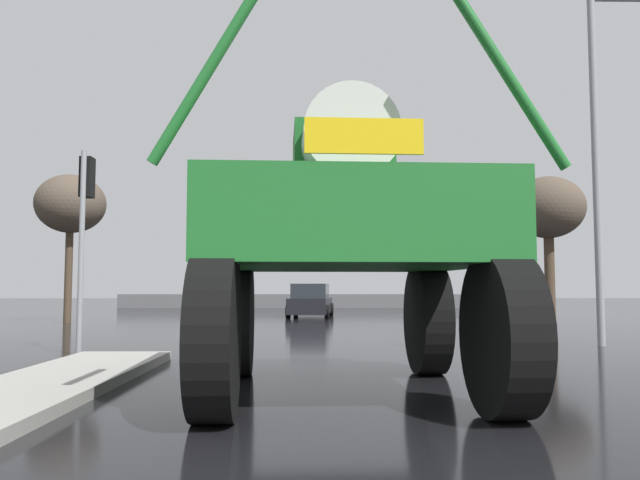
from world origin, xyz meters
TOP-DOWN VIEW (x-y plane):
  - ground_plane at (0.00, 18.00)m, footprint 120.00×120.00m
  - median_island at (-3.61, 6.80)m, footprint 1.66×7.56m
  - oversize_sprayer at (0.30, 6.67)m, footprint 4.39×5.30m
  - sedan_ahead at (-0.15, 27.61)m, footprint 2.21×4.25m
  - traffic_signal_near_left at (-4.78, 11.46)m, footprint 0.24×0.54m
  - traffic_signal_near_right at (3.75, 11.47)m, footprint 0.24×0.54m
  - streetlight_near_right at (6.79, 13.21)m, footprint 2.12×0.24m
  - bare_tree_left at (-9.54, 23.25)m, footprint 2.68×2.68m
  - bare_tree_right at (9.63, 24.33)m, footprint 2.99×2.99m
  - roadside_barrier at (0.00, 40.52)m, footprint 25.59×0.24m

SIDE VIEW (x-z plane):
  - ground_plane at x=0.00m, z-range 0.00..0.00m
  - median_island at x=-3.61m, z-range 0.00..0.15m
  - roadside_barrier at x=0.00m, z-range 0.00..0.90m
  - sedan_ahead at x=-0.15m, z-range -0.05..1.47m
  - oversize_sprayer at x=0.30m, z-range -0.33..4.27m
  - traffic_signal_near_right at x=3.75m, z-range 0.75..4.07m
  - traffic_signal_near_left at x=-4.78m, z-range 0.95..5.10m
  - bare_tree_left at x=-9.54m, z-range 1.69..7.44m
  - bare_tree_right at x=9.63m, z-range 1.61..7.53m
  - streetlight_near_right at x=6.79m, z-range 0.48..8.93m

